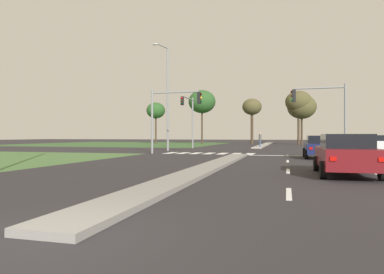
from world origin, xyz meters
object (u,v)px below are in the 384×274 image
pedestrian_at_median (260,138)px  treeline_fifth (299,102)px  traffic_signal_near_left (170,110)px  treeline_second (202,102)px  car_maroon_third (346,154)px  street_lamp_second (167,93)px  car_white_second (378,144)px  car_navy_fourth (320,147)px  treeline_fourth (302,107)px  traffic_signal_far_left (189,113)px  treeline_third (252,108)px  traffic_signal_near_right (325,107)px  treeline_near (156,111)px

pedestrian_at_median → treeline_fifth: size_ratio=0.19×
traffic_signal_near_left → treeline_fifth: size_ratio=0.59×
traffic_signal_near_left → treeline_second: treeline_second is taller
car_maroon_third → street_lamp_second: (-13.75, 18.52, 4.96)m
car_white_second → car_navy_fourth: bearing=150.3°
traffic_signal_near_left → treeline_fourth: 36.99m
traffic_signal_far_left → treeline_third: size_ratio=0.76×
traffic_signal_far_left → traffic_signal_near_right: (13.76, -11.58, -0.54)m
traffic_signal_near_left → treeline_second: bearing=99.4°
car_maroon_third → car_navy_fourth: 10.43m
traffic_signal_far_left → treeline_fourth: 27.07m
street_lamp_second → traffic_signal_near_right: bearing=-20.1°
traffic_signal_near_left → pedestrian_at_median: bearing=70.6°
car_navy_fourth → treeline_second: size_ratio=0.43×
traffic_signal_near_left → street_lamp_second: size_ratio=0.52×
street_lamp_second → treeline_third: 29.95m
treeline_fifth → car_maroon_third: bearing=-89.7°
traffic_signal_far_left → traffic_signal_near_right: bearing=-40.1°
pedestrian_at_median → treeline_third: 18.23m
treeline_near → treeline_fourth: treeline_fourth is taller
traffic_signal_near_right → car_white_second: bearing=54.7°
traffic_signal_far_left → pedestrian_at_median: size_ratio=3.45×
car_navy_fourth → treeline_fourth: 38.19m
car_white_second → traffic_signal_near_left: bearing=113.3°
car_white_second → treeline_near: 42.55m
traffic_signal_near_left → treeline_fifth: (11.34, 34.28, 3.52)m
car_navy_fourth → pedestrian_at_median: (-5.43, 20.26, 0.44)m
treeline_third → traffic_signal_far_left: bearing=-102.4°
street_lamp_second → treeline_third: bearing=79.2°
traffic_signal_near_left → traffic_signal_near_right: (12.13, 0.00, -0.06)m
treeline_third → traffic_signal_near_right: bearing=-75.9°
treeline_near → treeline_third: 18.22m
car_maroon_third → treeline_fifth: size_ratio=0.50×
traffic_signal_far_left → treeline_fifth: treeline_fifth is taller
car_white_second → car_maroon_third: bearing=164.2°
car_white_second → car_navy_fourth: size_ratio=0.98×
traffic_signal_near_right → treeline_fourth: (-0.25, 34.92, 2.80)m
car_maroon_third → treeline_fourth: size_ratio=0.54×
street_lamp_second → treeline_second: 31.12m
car_maroon_third → treeline_fifth: (-0.24, 47.56, 6.42)m
car_white_second → pedestrian_at_median: pedestrian_at_median is taller
car_white_second → treeline_near: (-32.23, 27.23, 5.51)m
car_navy_fourth → treeline_second: treeline_second is taller
treeline_third → car_white_second: bearing=-62.7°
traffic_signal_far_left → treeline_near: size_ratio=0.78×
car_white_second → traffic_signal_near_right: traffic_signal_near_right is taller
traffic_signal_near_left → treeline_near: size_ratio=0.68×
pedestrian_at_median → treeline_second: bearing=160.2°
traffic_signal_far_left → treeline_near: treeline_near is taller
street_lamp_second → pedestrian_at_median: bearing=55.7°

